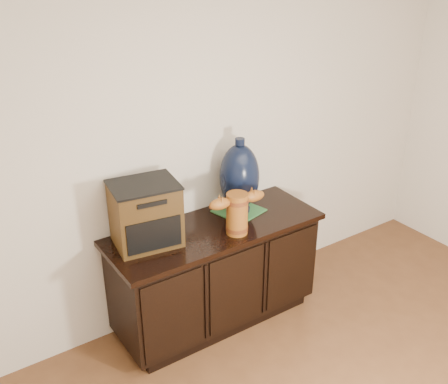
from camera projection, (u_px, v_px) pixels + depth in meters
sideboard at (215, 273)px, 3.60m from camera, size 1.46×0.56×0.75m
terracotta_vessel at (237, 211)px, 3.31m from camera, size 0.39×0.16×0.28m
tv_radio at (145, 214)px, 3.18m from camera, size 0.44×0.38×0.40m
green_mat at (239, 211)px, 3.64m from camera, size 0.34×0.34×0.01m
lamp_base at (239, 177)px, 3.53m from camera, size 0.33×0.33×0.53m
spray_can at (229, 194)px, 3.67m from camera, size 0.07×0.07×0.19m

